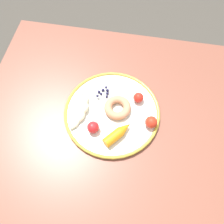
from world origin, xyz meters
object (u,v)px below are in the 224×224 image
(dining_table, at_px, (108,131))
(tomato_far, at_px, (151,122))
(donut, at_px, (118,108))
(plate, at_px, (112,112))
(carrot_orange, at_px, (118,134))
(banana, at_px, (82,108))
(blueberry_pile, at_px, (104,92))
(tomato_near, at_px, (138,98))
(tomato_mid, at_px, (93,127))

(dining_table, distance_m, tomato_far, 0.20)
(donut, bearing_deg, plate, -142.66)
(plate, height_order, carrot_orange, carrot_orange)
(dining_table, distance_m, banana, 0.16)
(dining_table, height_order, tomato_far, tomato_far)
(banana, relative_size, blueberry_pile, 3.59)
(banana, distance_m, tomato_far, 0.25)
(tomato_near, relative_size, tomato_mid, 0.89)
(plate, xyz_separation_m, donut, (0.02, 0.01, 0.02))
(carrot_orange, relative_size, donut, 1.11)
(plate, height_order, tomato_mid, tomato_mid)
(dining_table, bearing_deg, carrot_orange, -48.94)
(banana, height_order, tomato_near, tomato_near)
(carrot_orange, bearing_deg, banana, 151.25)
(carrot_orange, height_order, tomato_far, tomato_far)
(tomato_far, bearing_deg, banana, 175.64)
(plate, bearing_deg, banana, -176.09)
(dining_table, bearing_deg, donut, 61.24)
(donut, bearing_deg, tomato_far, -17.89)
(plate, xyz_separation_m, tomato_far, (0.14, -0.03, 0.02))
(blueberry_pile, relative_size, tomato_near, 1.37)
(blueberry_pile, bearing_deg, tomato_near, -3.49)
(dining_table, height_order, carrot_orange, carrot_orange)
(blueberry_pile, height_order, tomato_near, tomato_near)
(blueberry_pile, bearing_deg, donut, -43.39)
(donut, xyz_separation_m, blueberry_pile, (-0.06, 0.06, -0.01))
(dining_table, xyz_separation_m, tomato_near, (0.10, 0.10, 0.13))
(donut, bearing_deg, tomato_mid, -127.18)
(dining_table, height_order, donut, donut)
(tomato_far, bearing_deg, carrot_orange, -151.03)
(plate, distance_m, carrot_orange, 0.10)
(plate, xyz_separation_m, tomato_near, (0.09, 0.07, 0.02))
(dining_table, relative_size, tomato_far, 22.59)
(banana, relative_size, tomato_mid, 4.37)
(carrot_orange, bearing_deg, blueberry_pile, 116.79)
(carrot_orange, distance_m, tomato_far, 0.12)
(plate, bearing_deg, tomato_mid, -123.51)
(carrot_orange, bearing_deg, plate, 112.40)
(donut, height_order, tomato_far, tomato_far)
(tomato_mid, relative_size, tomato_far, 0.99)
(carrot_orange, distance_m, blueberry_pile, 0.18)
(tomato_mid, bearing_deg, tomato_near, 45.98)
(plate, xyz_separation_m, carrot_orange, (0.04, -0.09, 0.02))
(carrot_orange, xyz_separation_m, blueberry_pile, (-0.08, 0.16, -0.01))
(tomato_mid, bearing_deg, carrot_orange, -4.36)
(plate, distance_m, blueberry_pile, 0.09)
(banana, xyz_separation_m, tomato_mid, (0.06, -0.07, 0.01))
(tomato_near, bearing_deg, carrot_orange, -108.92)
(plate, relative_size, blueberry_pile, 6.77)
(dining_table, relative_size, plate, 2.77)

